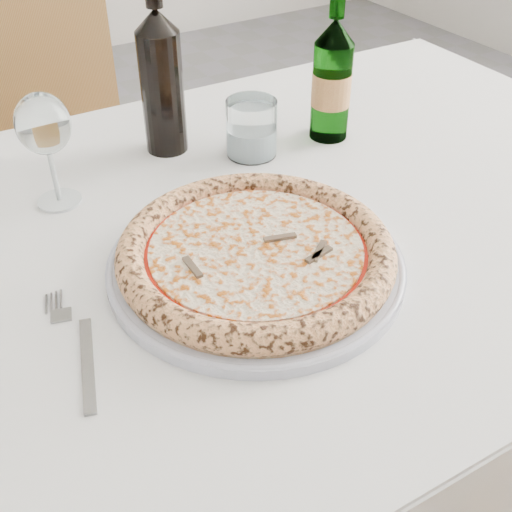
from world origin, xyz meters
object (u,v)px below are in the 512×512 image
Objects in this scene: dining_table at (219,279)px; chair_far at (52,149)px; tumbler at (251,132)px; wine_glass at (43,127)px; wine_bottle at (161,80)px; plate at (256,263)px; beer_bottle at (332,80)px; pizza at (256,252)px.

chair_far is (-0.02, 0.77, -0.14)m from dining_table.
wine_glass is at bearing 176.02° from tumbler.
tumbler is 0.16m from wine_bottle.
plate is at bearing -90.00° from dining_table.
beer_bottle is at bearing -22.06° from wine_bottle.
wine_bottle is at bearing 18.09° from wine_glass.
plate is 4.07× the size of tumbler.
chair_far is at bearing 77.53° from wine_glass.
wine_glass is at bearing -161.91° from wine_bottle.
tumbler is 0.37× the size of beer_bottle.
wine_glass is 0.21m from wine_bottle.
dining_table is 0.15m from pizza.
chair_far is 2.60× the size of plate.
tumbler is at bearing -74.47° from chair_far.
pizza is at bearing -97.04° from wine_bottle.
wine_glass is at bearing -102.47° from chair_far.
chair_far is 0.69m from tumbler.
dining_table is 16.96× the size of tumbler.
beer_bottle reaches higher than tumbler.
pizza is (-0.00, -0.10, 0.11)m from dining_table.
dining_table is 0.31m from wine_glass.
plate is 1.35× the size of wine_bottle.
pizza is 0.29m from tumbler.
chair_far is at bearing 91.80° from dining_table.
dining_table is 4.17× the size of plate.
plate is at bearing -60.34° from wine_glass.
chair_far reaches higher than tumbler.
wine_glass is (-0.16, 0.17, 0.20)m from dining_table.
pizza is at bearing 160.64° from plate.
pizza is 0.35m from wine_bottle.
plate is at bearing -140.15° from beer_bottle.
wine_bottle reaches higher than tumbler.
plate is at bearing -97.04° from wine_bottle.
wine_bottle is (-0.11, 0.09, 0.08)m from tumbler.
beer_bottle is at bearing -5.53° from tumbler.
tumbler is (0.15, 0.25, 0.01)m from pizza.
wine_glass is at bearing 119.66° from plate.
pizza is 3.78× the size of tumbler.
wine_bottle is (0.07, -0.53, 0.34)m from chair_far.
tumbler is (0.30, -0.02, -0.08)m from wine_glass.
wine_glass reaches higher than dining_table.
dining_table is at bearing 90.00° from plate.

